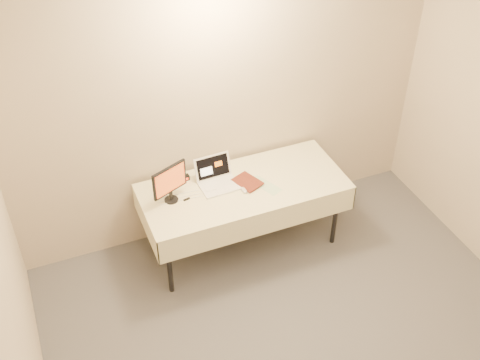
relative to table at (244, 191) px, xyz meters
name	(u,v)px	position (x,y,z in m)	size (l,w,h in m)	color
back_wall	(224,103)	(0.00, 0.45, 0.67)	(4.00, 0.10, 2.70)	beige
table	(244,191)	(0.00, 0.00, 0.00)	(1.86, 0.81, 0.74)	black
laptop	(217,178)	(-0.21, 0.13, 0.12)	(0.35, 0.33, 0.23)	white
monitor	(170,181)	(-0.66, 0.06, 0.27)	(0.33, 0.16, 0.36)	black
book	(240,177)	(-0.04, -0.02, 0.19)	(0.19, 0.02, 0.25)	maroon
alarm_clock	(183,178)	(-0.48, 0.28, 0.09)	(0.11, 0.05, 0.05)	black
clicker	(244,190)	(-0.02, -0.07, 0.07)	(0.05, 0.10, 0.02)	#B8B8BA
paper_form	(265,185)	(0.18, -0.07, 0.06)	(0.12, 0.31, 0.00)	#B7DAAD
usb_dongle	(187,199)	(-0.53, 0.01, 0.07)	(0.06, 0.02, 0.01)	black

